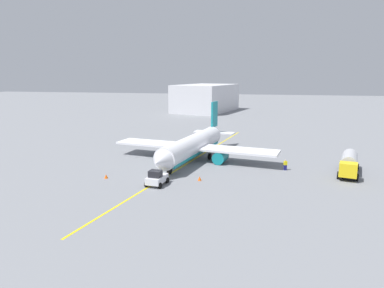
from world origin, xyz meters
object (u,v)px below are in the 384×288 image
Objects in this scene: airplane at (193,146)px; safety_cone_wingtip at (106,176)px; safety_cone_nose at (200,178)px; pushback_tug at (157,178)px; fuel_tanker at (349,163)px; refueling_worker at (285,165)px.

airplane is 49.68× the size of safety_cone_wingtip.
safety_cone_nose is 1.01× the size of safety_cone_wingtip.
airplane is at bearing -164.17° from safety_cone_nose.
airplane is 7.90× the size of pushback_tug.
pushback_tug is 6.23× the size of safety_cone_nose.
fuel_tanker is 29.47m from pushback_tug.
airplane is 16.25m from refueling_worker.
pushback_tug is 21.23m from refueling_worker.
fuel_tanker is 2.67× the size of pushback_tug.
airplane is 49.27× the size of safety_cone_nose.
airplane reaches higher than pushback_tug.
safety_cone_wingtip is at bearing -100.85° from pushback_tug.
airplane is at bearing 172.06° from pushback_tug.
pushback_tug is at bearing 79.15° from safety_cone_wingtip.
safety_cone_nose reaches higher than safety_cone_wingtip.
fuel_tanker is (3.88, 25.14, -0.85)m from airplane.
pushback_tug is 6.40m from safety_cone_nose.
refueling_worker is 14.89m from safety_cone_nose.
safety_cone_nose is (-3.28, 5.45, -0.70)m from pushback_tug.
fuel_tanker is 16.67× the size of safety_cone_nose.
refueling_worker reaches higher than safety_cone_wingtip.
safety_cone_wingtip is (1.69, -13.71, -0.00)m from safety_cone_nose.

